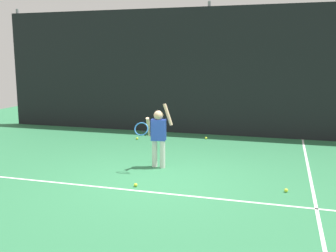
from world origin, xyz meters
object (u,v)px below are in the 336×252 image
object	(u,v)px
tennis_ball_1	(206,138)
tennis_ball_2	(137,138)
tennis_player	(158,133)
tennis_ball_3	(136,185)
tennis_ball_0	(286,190)

from	to	relation	value
tennis_ball_1	tennis_ball_2	world-z (taller)	same
tennis_player	tennis_ball_1	xyz separation A→B (m)	(0.41, 3.15, -0.69)
tennis_player	tennis_ball_3	xyz separation A→B (m)	(0.00, -1.31, -0.69)
tennis_player	tennis_ball_0	world-z (taller)	tennis_player
tennis_ball_1	tennis_player	bearing A→B (deg)	-97.43
tennis_player	tennis_ball_2	distance (m)	3.00
tennis_ball_0	tennis_ball_2	xyz separation A→B (m)	(-4.02, 3.39, 0.00)
tennis_ball_1	tennis_ball_2	bearing A→B (deg)	-161.60
tennis_ball_3	tennis_ball_1	bearing A→B (deg)	84.79
tennis_ball_0	tennis_player	bearing A→B (deg)	161.79
tennis_ball_2	tennis_ball_3	world-z (taller)	same
tennis_ball_1	tennis_ball_0	bearing A→B (deg)	-61.47
tennis_ball_0	tennis_ball_2	size ratio (longest dim) A/B	1.00
tennis_ball_1	tennis_ball_2	distance (m)	1.95
tennis_ball_1	tennis_ball_2	size ratio (longest dim) A/B	1.00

